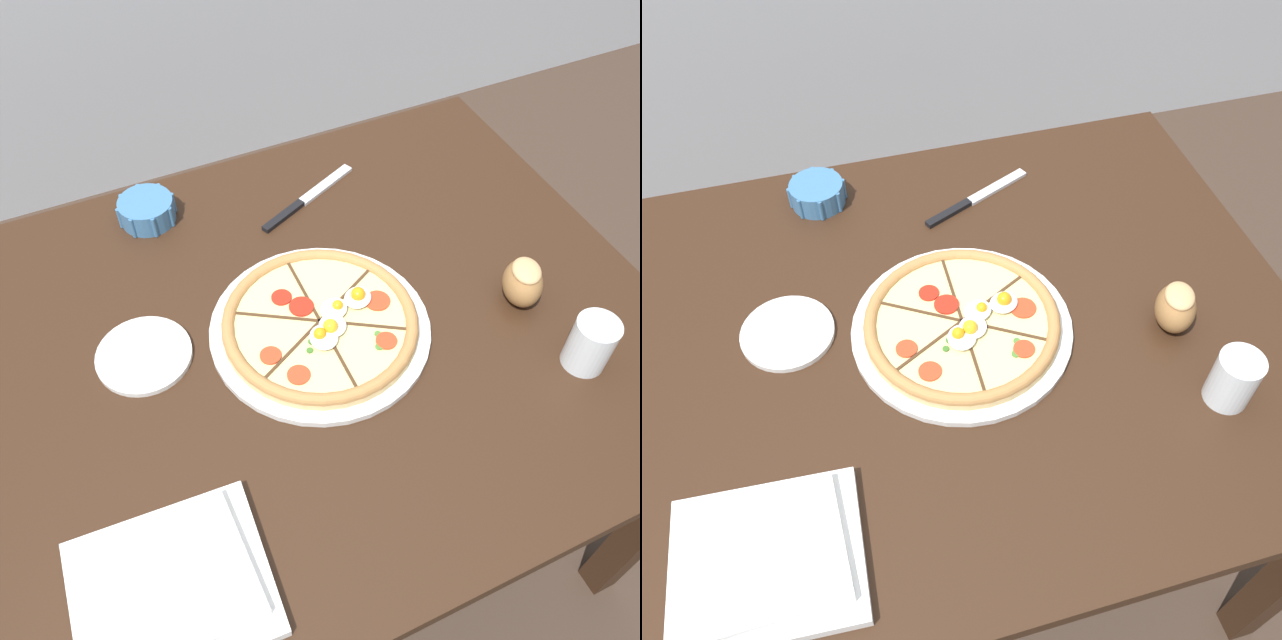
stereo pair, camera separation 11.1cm
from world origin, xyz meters
TOP-DOWN VIEW (x-y plane):
  - ground_plane at (0.00, 0.00)m, footprint 12.00×12.00m
  - dining_table at (0.00, 0.00)m, footprint 1.19×0.97m
  - pizza at (0.02, -0.01)m, footprint 0.37×0.37m
  - ramekin_bowl at (-0.17, 0.38)m, footprint 0.11×0.11m
  - napkin_folded at (-0.33, -0.31)m, footprint 0.26×0.23m
  - bread_piece_near at (0.36, -0.09)m, footprint 0.10×0.11m
  - knife_main at (0.13, 0.30)m, footprint 0.24×0.12m
  - water_glass at (0.38, -0.24)m, footprint 0.07×0.07m
  - side_saucer at (-0.27, 0.06)m, footprint 0.16×0.16m

SIDE VIEW (x-z plane):
  - ground_plane at x=0.00m, z-range 0.00..0.00m
  - dining_table at x=0.00m, z-range 0.27..1.02m
  - knife_main at x=0.13m, z-range 0.75..0.76m
  - side_saucer at x=-0.27m, z-range 0.75..0.76m
  - napkin_folded at x=-0.33m, z-range 0.75..0.78m
  - pizza at x=0.02m, z-range 0.74..0.80m
  - ramekin_bowl at x=-0.17m, z-range 0.75..0.80m
  - bread_piece_near at x=0.36m, z-range 0.75..0.83m
  - water_glass at x=0.38m, z-range 0.74..0.84m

